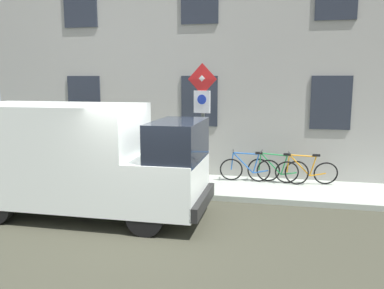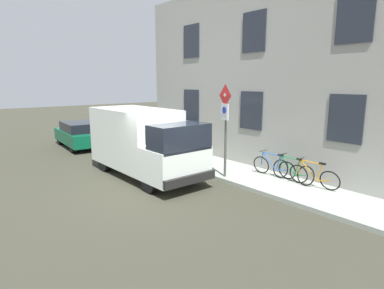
% 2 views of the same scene
% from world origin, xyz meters
% --- Properties ---
extents(ground_plane, '(80.00, 80.00, 0.00)m').
position_xyz_m(ground_plane, '(0.00, 0.00, 0.00)').
color(ground_plane, '#36362A').
extents(sidewalk_slab, '(2.17, 15.64, 0.14)m').
position_xyz_m(sidewalk_slab, '(3.35, 0.00, 0.07)').
color(sidewalk_slab, '#99A195').
rests_on(sidewalk_slab, ground_plane).
extents(building_facade, '(0.75, 13.64, 7.46)m').
position_xyz_m(building_facade, '(4.78, 0.00, 3.73)').
color(building_facade, '#97958F').
rests_on(building_facade, ground_plane).
extents(sign_post_stacked, '(0.20, 0.55, 3.17)m').
position_xyz_m(sign_post_stacked, '(2.47, -0.47, 2.28)').
color(sign_post_stacked, '#474C47').
rests_on(sign_post_stacked, sidewalk_slab).
extents(delivery_van, '(2.03, 5.34, 2.50)m').
position_xyz_m(delivery_van, '(0.56, 1.88, 1.33)').
color(delivery_van, white).
rests_on(delivery_van, ground_plane).
extents(bicycle_orange, '(0.46, 1.72, 0.89)m').
position_xyz_m(bicycle_orange, '(3.88, -3.14, 0.51)').
color(bicycle_orange, black).
rests_on(bicycle_orange, sidewalk_slab).
extents(bicycle_green, '(0.46, 1.72, 0.89)m').
position_xyz_m(bicycle_green, '(3.88, -2.36, 0.51)').
color(bicycle_green, black).
rests_on(bicycle_green, sidewalk_slab).
extents(bicycle_blue, '(0.46, 1.72, 0.89)m').
position_xyz_m(bicycle_blue, '(3.88, -1.58, 0.51)').
color(bicycle_blue, black).
rests_on(bicycle_blue, sidewalk_slab).
extents(pedestrian, '(0.45, 0.48, 1.72)m').
position_xyz_m(pedestrian, '(3.15, 2.87, 1.07)').
color(pedestrian, '#262B47').
rests_on(pedestrian, sidewalk_slab).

